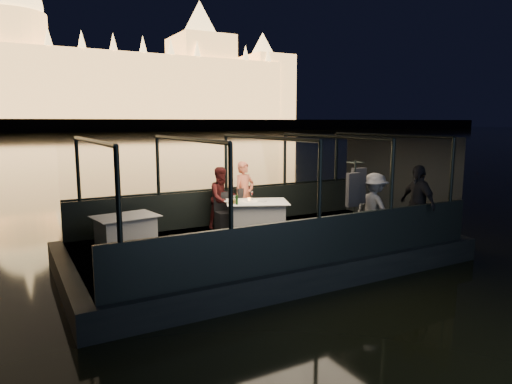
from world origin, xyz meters
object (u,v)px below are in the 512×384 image
person_woman_coral (244,197)px  passenger_stripe (374,204)px  dining_table_aft (126,229)px  chair_port_right (248,210)px  chair_port_left (225,212)px  coat_stand (354,204)px  dining_table_central (257,217)px  person_man_maroon (222,199)px  wine_bottle (237,198)px  passenger_dark (417,204)px

person_woman_coral → passenger_stripe: bearing=-71.5°
dining_table_aft → chair_port_right: (3.11, 0.31, 0.06)m
chair_port_left → coat_stand: coat_stand is taller
dining_table_central → person_man_maroon: bearing=121.5°
dining_table_aft → passenger_stripe: passenger_stripe is taller
person_man_maroon → wine_bottle: person_man_maroon is taller
chair_port_left → passenger_stripe: (2.38, -2.62, 0.40)m
wine_bottle → dining_table_aft: bearing=171.0°
chair_port_right → passenger_dark: size_ratio=0.57×
passenger_stripe → person_woman_coral: bearing=28.0°
coat_stand → person_man_maroon: (-1.81, 2.80, -0.15)m
dining_table_central → chair_port_right: (0.07, 0.57, 0.06)m
dining_table_aft → coat_stand: 4.89m
person_woman_coral → passenger_stripe: passenger_stripe is taller
person_man_maroon → coat_stand: bearing=-65.3°
dining_table_central → passenger_dark: bearing=-42.2°
chair_port_left → person_man_maroon: person_man_maroon is taller
chair_port_left → passenger_dark: passenger_dark is taller
passenger_dark → wine_bottle: 4.00m
chair_port_left → dining_table_central: bearing=-46.4°
passenger_stripe → passenger_dark: size_ratio=0.90×
passenger_dark → passenger_stripe: bearing=-111.4°
wine_bottle → person_woman_coral: bearing=54.2°
chair_port_right → passenger_stripe: bearing=-73.0°
chair_port_right → person_woman_coral: person_woman_coral is taller
chair_port_right → passenger_stripe: size_ratio=0.63×
chair_port_right → passenger_dark: bearing=-66.7°
coat_stand → chair_port_left: bearing=125.3°
passenger_dark → dining_table_aft: bearing=-108.6°
dining_table_aft → passenger_dark: passenger_dark is taller
dining_table_central → chair_port_left: size_ratio=1.60×
dining_table_aft → coat_stand: coat_stand is taller
coat_stand → passenger_dark: size_ratio=1.07×
chair_port_left → chair_port_right: size_ratio=0.93×
dining_table_aft → passenger_dark: size_ratio=0.75×
chair_port_right → coat_stand: 2.84m
dining_table_central → chair_port_right: 0.58m
person_man_maroon → dining_table_aft: bearing=-174.9°
dining_table_central → chair_port_left: (-0.54, 0.64, 0.06)m
person_man_maroon → wine_bottle: bearing=-102.8°
chair_port_right → person_woman_coral: size_ratio=0.59×
person_man_maroon → person_woman_coral: bearing=-10.2°
passenger_dark → chair_port_right: bearing=-132.4°
chair_port_left → person_woman_coral: bearing=20.6°
dining_table_central → passenger_dark: size_ratio=0.84×
person_man_maroon → passenger_dark: (3.20, -3.28, 0.10)m
dining_table_central → passenger_stripe: (1.84, -1.99, 0.47)m
person_woman_coral → person_man_maroon: (-0.61, 0.02, 0.00)m
person_woman_coral → passenger_dark: size_ratio=0.96×
chair_port_right → passenger_stripe: passenger_stripe is taller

